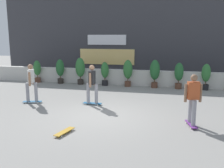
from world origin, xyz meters
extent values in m
plane|color=gray|center=(0.00, 0.00, 0.00)|extent=(48.00, 48.00, 0.00)
cube|color=beige|center=(0.00, 6.00, 0.45)|extent=(18.00, 0.40, 0.90)
cube|color=#38383D|center=(0.00, 10.00, 3.25)|extent=(20.00, 2.00, 6.50)
cube|color=white|center=(-2.13, 8.96, 2.60)|extent=(2.80, 0.08, 0.70)
cube|color=#F2CC72|center=(-2.13, 8.97, 1.40)|extent=(4.00, 0.06, 1.10)
cylinder|color=brown|center=(-5.74, 5.55, 0.15)|extent=(0.36, 0.36, 0.30)
cylinder|color=brown|center=(-5.74, 5.55, 0.38)|extent=(0.06, 0.06, 0.15)
ellipsoid|color=#2D6B33|center=(-5.74, 5.55, 0.91)|extent=(0.45, 0.45, 0.92)
cylinder|color=#2D2823|center=(-4.19, 5.55, 0.15)|extent=(0.36, 0.36, 0.30)
cylinder|color=brown|center=(-4.19, 5.55, 0.38)|extent=(0.06, 0.06, 0.15)
ellipsoid|color=#235B2D|center=(-4.19, 5.55, 0.96)|extent=(0.50, 0.50, 1.03)
cylinder|color=#2D2823|center=(-2.89, 5.55, 0.15)|extent=(0.36, 0.36, 0.30)
cylinder|color=brown|center=(-2.89, 5.55, 0.38)|extent=(0.06, 0.06, 0.15)
ellipsoid|color=#2D6B33|center=(-2.89, 5.55, 1.02)|extent=(0.56, 0.56, 1.15)
cylinder|color=black|center=(-1.37, 5.55, 0.15)|extent=(0.36, 0.36, 0.30)
cylinder|color=brown|center=(-1.37, 5.55, 0.38)|extent=(0.06, 0.06, 0.15)
ellipsoid|color=#2D6B33|center=(-1.37, 5.55, 0.92)|extent=(0.46, 0.46, 0.93)
cylinder|color=brown|center=(-0.01, 5.55, 0.15)|extent=(0.36, 0.36, 0.30)
cylinder|color=brown|center=(-0.01, 5.55, 0.38)|extent=(0.06, 0.06, 0.15)
ellipsoid|color=#2D6B33|center=(-0.01, 5.55, 0.99)|extent=(0.53, 0.53, 1.08)
cylinder|color=brown|center=(1.51, 5.55, 0.15)|extent=(0.36, 0.36, 0.30)
cylinder|color=brown|center=(1.51, 5.55, 0.38)|extent=(0.06, 0.06, 0.15)
ellipsoid|color=#235B2D|center=(1.51, 5.55, 1.01)|extent=(0.55, 0.55, 1.12)
cylinder|color=brown|center=(2.82, 5.55, 0.15)|extent=(0.36, 0.36, 0.30)
cylinder|color=brown|center=(2.82, 5.55, 0.38)|extent=(0.06, 0.06, 0.15)
ellipsoid|color=#235B2D|center=(2.82, 5.55, 0.95)|extent=(0.48, 0.48, 0.99)
cylinder|color=black|center=(4.22, 5.55, 0.15)|extent=(0.36, 0.36, 0.30)
cylinder|color=brown|center=(4.22, 5.55, 0.38)|extent=(0.06, 0.06, 0.15)
ellipsoid|color=#2D6B33|center=(4.22, 5.55, 0.93)|extent=(0.47, 0.47, 0.97)
cube|color=#266699|center=(-0.82, 1.33, 0.07)|extent=(0.80, 0.22, 0.02)
cylinder|color=silver|center=(-0.56, 1.41, 0.03)|extent=(0.06, 0.03, 0.06)
cylinder|color=silver|center=(-0.56, 1.25, 0.03)|extent=(0.06, 0.03, 0.06)
cylinder|color=silver|center=(-1.07, 1.42, 0.03)|extent=(0.06, 0.03, 0.06)
cylinder|color=silver|center=(-1.08, 1.26, 0.03)|extent=(0.06, 0.03, 0.06)
cylinder|color=gray|center=(-0.64, 1.33, 0.49)|extent=(0.14, 0.14, 0.82)
cylinder|color=gray|center=(-1.00, 1.34, 0.49)|extent=(0.14, 0.14, 0.82)
cube|color=#262628|center=(-0.82, 1.33, 1.18)|extent=(0.21, 0.37, 0.56)
sphere|color=#9E7051|center=(-0.82, 1.33, 1.59)|extent=(0.22, 0.22, 0.22)
cylinder|color=#9E7051|center=(-0.81, 1.57, 1.10)|extent=(0.09, 0.09, 0.58)
cylinder|color=#9E7051|center=(-0.82, 1.10, 1.10)|extent=(0.09, 0.09, 0.58)
cube|color=#266699|center=(-3.45, 1.01, 0.07)|extent=(0.82, 0.42, 0.02)
cylinder|color=silver|center=(-3.68, 0.86, 0.03)|extent=(0.06, 0.04, 0.06)
cylinder|color=silver|center=(-3.72, 1.01, 0.03)|extent=(0.06, 0.04, 0.06)
cylinder|color=silver|center=(-3.18, 1.01, 0.03)|extent=(0.06, 0.04, 0.06)
cylinder|color=silver|center=(-3.22, 1.16, 0.03)|extent=(0.06, 0.04, 0.06)
cylinder|color=gray|center=(-3.62, 0.96, 0.49)|extent=(0.14, 0.14, 0.82)
cylinder|color=gray|center=(-3.28, 1.06, 0.49)|extent=(0.14, 0.14, 0.82)
cube|color=white|center=(-3.45, 1.01, 1.18)|extent=(0.29, 0.40, 0.56)
sphere|color=#9E7051|center=(-3.45, 1.01, 1.59)|extent=(0.22, 0.22, 0.22)
cylinder|color=#9E7051|center=(-3.38, 0.79, 1.10)|extent=(0.09, 0.09, 0.58)
cylinder|color=#9E7051|center=(-3.52, 1.24, 1.10)|extent=(0.09, 0.09, 0.58)
cube|color=#72338C|center=(3.08, -0.38, 0.07)|extent=(0.38, 0.82, 0.02)
cylinder|color=silver|center=(2.94, -0.15, 0.03)|extent=(0.04, 0.06, 0.06)
cylinder|color=silver|center=(3.10, -0.11, 0.03)|extent=(0.04, 0.06, 0.06)
cylinder|color=silver|center=(3.06, -0.65, 0.03)|extent=(0.04, 0.06, 0.06)
cylinder|color=silver|center=(3.22, -0.62, 0.03)|extent=(0.04, 0.06, 0.06)
cylinder|color=gray|center=(3.04, -0.21, 0.49)|extent=(0.14, 0.14, 0.82)
cylinder|color=gray|center=(3.12, -0.56, 0.49)|extent=(0.14, 0.14, 0.82)
cube|color=#B24C26|center=(3.08, -0.38, 1.18)|extent=(0.40, 0.28, 0.56)
sphere|color=brown|center=(3.08, -0.38, 1.59)|extent=(0.22, 0.22, 0.22)
cylinder|color=brown|center=(2.85, -0.44, 1.10)|extent=(0.09, 0.09, 0.58)
cylinder|color=brown|center=(3.31, -0.33, 1.10)|extent=(0.09, 0.09, 0.58)
cube|color=#BF8C26|center=(-0.66, -1.92, 0.07)|extent=(0.38, 0.82, 0.02)
cylinder|color=silver|center=(-0.65, -2.19, 0.03)|extent=(0.04, 0.06, 0.06)
cylinder|color=silver|center=(-0.80, -2.15, 0.03)|extent=(0.04, 0.06, 0.06)
cylinder|color=silver|center=(-0.53, -1.69, 0.03)|extent=(0.04, 0.06, 0.06)
cylinder|color=silver|center=(-0.68, -1.65, 0.03)|extent=(0.04, 0.06, 0.06)
camera|label=1|loc=(2.33, -8.49, 2.88)|focal=40.20mm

